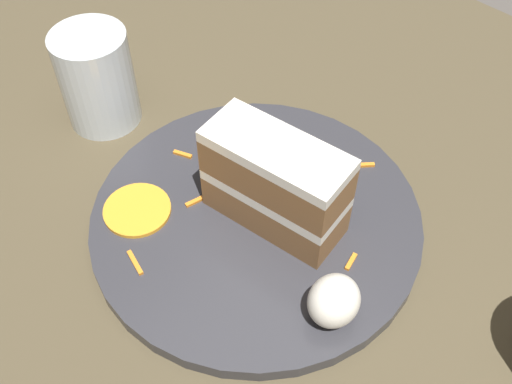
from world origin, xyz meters
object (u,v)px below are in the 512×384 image
orange_garnish (137,210)px  drinking_glass (99,84)px  plate (256,219)px  cream_dollop (334,301)px  cake_slice (275,183)px

orange_garnish → drinking_glass: size_ratio=0.60×
plate → cream_dollop: cream_dollop is taller
orange_garnish → drinking_glass: bearing=-115.4°
cream_dollop → drinking_glass: drinking_glass is taller
cake_slice → drinking_glass: size_ratio=1.26×
plate → cream_dollop: size_ratio=6.72×
cream_dollop → orange_garnish: 0.21m
plate → cream_dollop: 0.13m
plate → orange_garnish: size_ratio=4.88×
cream_dollop → drinking_glass: 0.34m
cream_dollop → cake_slice: bearing=-112.4°
drinking_glass → cake_slice: bearing=94.3°
plate → cake_slice: cake_slice is taller
orange_garnish → cream_dollop: bearing=101.9°
cream_dollop → orange_garnish: size_ratio=0.73×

